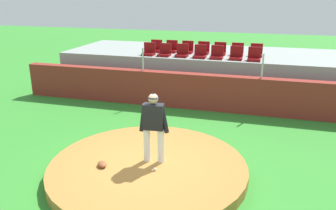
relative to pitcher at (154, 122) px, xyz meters
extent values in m
plane|color=#31842B|center=(-0.11, -0.15, -1.27)|extent=(60.00, 60.00, 0.00)
cylinder|color=#A67234|center=(-0.11, -0.15, -1.13)|extent=(4.72, 4.72, 0.27)
cylinder|color=white|center=(-0.17, -0.01, -0.58)|extent=(0.16, 0.16, 0.84)
cylinder|color=white|center=(0.17, 0.01, -0.58)|extent=(0.16, 0.16, 0.84)
cube|color=black|center=(0.00, 0.00, 0.14)|extent=(0.50, 0.29, 0.61)
cylinder|color=black|center=(-0.25, -0.02, 0.11)|extent=(0.21, 0.12, 0.69)
cylinder|color=black|center=(0.25, 0.02, 0.11)|extent=(0.24, 0.13, 0.69)
sphere|color=tan|center=(0.00, 0.00, 0.58)|extent=(0.23, 0.23, 0.23)
cone|color=black|center=(0.00, 0.00, 0.66)|extent=(0.29, 0.29, 0.13)
sphere|color=white|center=(0.16, -0.44, -0.96)|extent=(0.07, 0.07, 0.07)
ellipsoid|color=brown|center=(-1.09, -0.58, -0.95)|extent=(0.35, 0.36, 0.11)
cube|color=maroon|center=(-0.11, 4.86, -0.61)|extent=(13.61, 0.40, 1.32)
cylinder|color=silver|center=(-2.01, 4.86, 0.47)|extent=(0.06, 0.06, 0.85)
cylinder|color=silver|center=(2.31, 4.86, 0.47)|extent=(0.06, 0.06, 0.85)
cube|color=gray|center=(-0.11, 7.65, -0.43)|extent=(11.90, 4.09, 1.67)
cube|color=maroon|center=(-2.21, 6.07, 0.46)|extent=(0.48, 0.44, 0.10)
cube|color=maroon|center=(-2.21, 6.25, 0.71)|extent=(0.48, 0.08, 0.40)
cube|color=maroon|center=(-1.53, 6.04, 0.46)|extent=(0.48, 0.44, 0.10)
cube|color=maroon|center=(-1.53, 6.22, 0.71)|extent=(0.48, 0.08, 0.40)
cube|color=maroon|center=(-0.82, 6.08, 0.46)|extent=(0.48, 0.44, 0.10)
cube|color=maroon|center=(-0.82, 6.26, 0.71)|extent=(0.48, 0.08, 0.40)
cube|color=maroon|center=(-0.09, 6.06, 0.46)|extent=(0.48, 0.44, 0.10)
cube|color=maroon|center=(-0.09, 6.24, 0.71)|extent=(0.48, 0.08, 0.40)
cube|color=maroon|center=(0.57, 6.06, 0.46)|extent=(0.48, 0.44, 0.10)
cube|color=maroon|center=(0.57, 6.24, 0.71)|extent=(0.48, 0.08, 0.40)
cube|color=maroon|center=(1.30, 6.08, 0.46)|extent=(0.48, 0.44, 0.10)
cube|color=maroon|center=(1.30, 6.26, 0.71)|extent=(0.48, 0.08, 0.40)
cube|color=maroon|center=(1.98, 6.03, 0.46)|extent=(0.48, 0.44, 0.10)
cube|color=maroon|center=(1.98, 6.21, 0.71)|extent=(0.48, 0.08, 0.40)
cube|color=maroon|center=(-2.19, 6.93, 0.46)|extent=(0.48, 0.44, 0.10)
cube|color=maroon|center=(-2.19, 7.11, 0.71)|extent=(0.48, 0.08, 0.40)
cube|color=maroon|center=(-1.51, 6.98, 0.46)|extent=(0.48, 0.44, 0.10)
cube|color=maroon|center=(-1.51, 7.16, 0.71)|extent=(0.48, 0.08, 0.40)
cube|color=maroon|center=(-0.81, 6.98, 0.46)|extent=(0.48, 0.44, 0.10)
cube|color=maroon|center=(-0.81, 7.16, 0.71)|extent=(0.48, 0.08, 0.40)
cube|color=maroon|center=(-0.13, 6.97, 0.46)|extent=(0.48, 0.44, 0.10)
cube|color=maroon|center=(-0.13, 7.15, 0.71)|extent=(0.48, 0.08, 0.40)
cube|color=maroon|center=(0.56, 6.96, 0.46)|extent=(0.48, 0.44, 0.10)
cube|color=maroon|center=(0.56, 7.14, 0.71)|extent=(0.48, 0.08, 0.40)
cube|color=maroon|center=(1.27, 6.96, 0.46)|extent=(0.48, 0.44, 0.10)
cube|color=maroon|center=(1.27, 7.14, 0.71)|extent=(0.48, 0.08, 0.40)
cube|color=maroon|center=(2.02, 6.98, 0.46)|extent=(0.48, 0.44, 0.10)
cube|color=maroon|center=(2.02, 7.16, 0.71)|extent=(0.48, 0.08, 0.40)
camera|label=1|loc=(2.33, -6.97, 2.89)|focal=36.37mm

